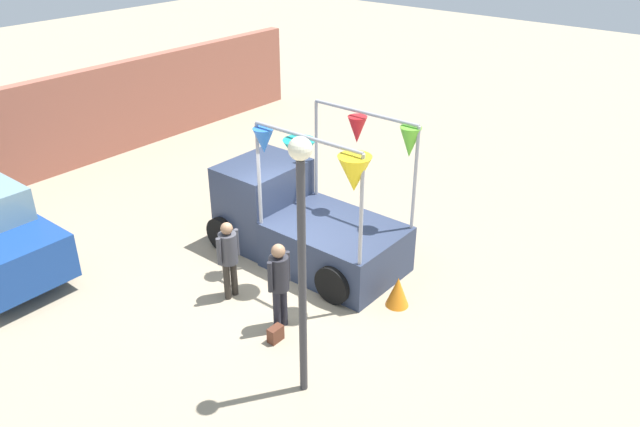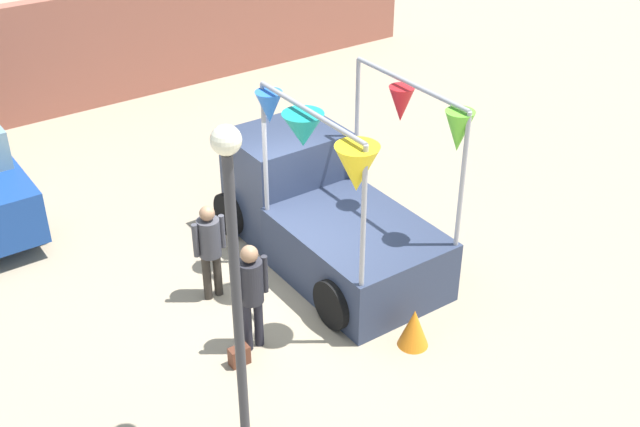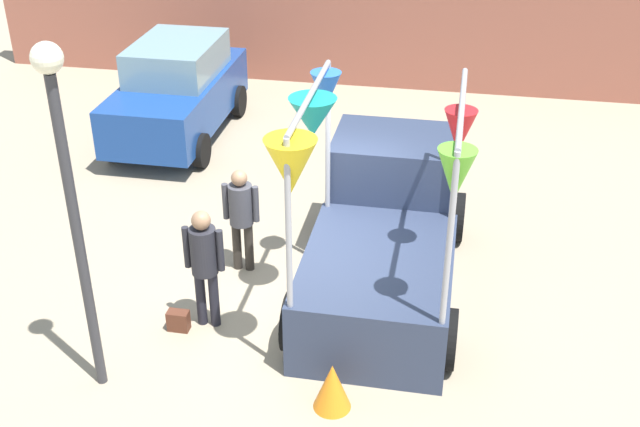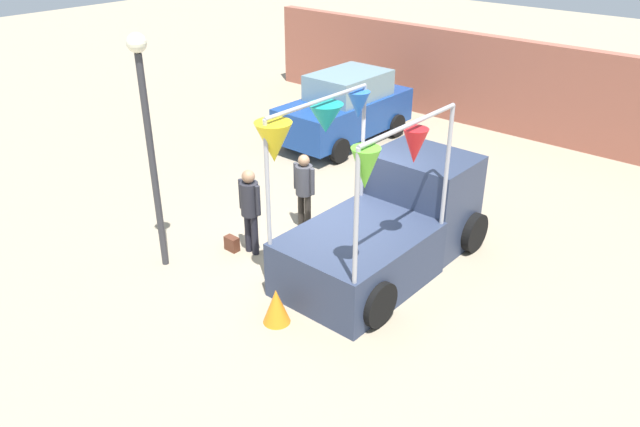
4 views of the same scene
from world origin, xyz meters
The scene contains 9 objects.
ground_plane centered at (0.00, 0.00, 0.00)m, with size 60.00×60.00×0.00m, color gray.
vendor_truck centered at (1.05, 0.53, 0.88)m, with size 2.44×4.08×3.15m.
parked_car centered at (-3.49, 4.88, 0.94)m, with size 1.88×4.00×1.88m.
person_customer centered at (-1.08, -0.93, 1.02)m, with size 0.53×0.34×1.69m.
person_vendor centered at (-0.99, 0.44, 0.96)m, with size 0.53×0.34×1.59m.
handbag centered at (-1.43, -1.13, 0.14)m, with size 0.28×0.16×0.28m, color #592D1E.
street_lamp centered at (-2.00, -2.26, 2.70)m, with size 0.32×0.32×4.17m.
brick_boundary_wall centered at (0.00, 8.49, 1.30)m, with size 18.00×0.36×2.60m, color #9E5947.
folded_kite_bundle_tangerine centered at (0.78, -2.18, 0.30)m, with size 0.44×0.44×0.60m, color orange.
Camera 3 is at (1.93, -9.04, 6.46)m, focal length 45.00 mm.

